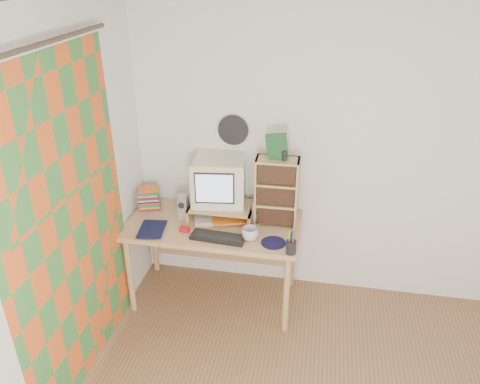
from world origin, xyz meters
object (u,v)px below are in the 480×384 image
at_px(crt_monitor, 219,181).
at_px(keyboard, 218,237).
at_px(dvd_stack, 148,196).
at_px(diary, 140,228).
at_px(desk, 215,233).
at_px(cd_rack, 277,192).
at_px(mug, 250,234).

bearing_deg(crt_monitor, keyboard, -86.62).
distance_m(dvd_stack, diary, 0.37).
bearing_deg(crt_monitor, desk, -110.28).
bearing_deg(cd_rack, desk, -175.45).
distance_m(crt_monitor, cd_rack, 0.48).
xyz_separation_m(crt_monitor, mug, (0.31, -0.33, -0.26)).
height_order(dvd_stack, diary, dvd_stack).
distance_m(dvd_stack, mug, 0.99).
xyz_separation_m(keyboard, dvd_stack, (-0.69, 0.36, 0.11)).
bearing_deg(dvd_stack, keyboard, -46.63).
distance_m(desk, dvd_stack, 0.65).
relative_size(desk, mug, 10.90).
xyz_separation_m(cd_rack, mug, (-0.16, -0.29, -0.23)).
xyz_separation_m(keyboard, mug, (0.24, 0.04, 0.04)).
bearing_deg(keyboard, cd_rack, 43.70).
relative_size(cd_rack, diary, 2.34).
height_order(crt_monitor, cd_rack, cd_rack).
distance_m(desk, mug, 0.45).
bearing_deg(keyboard, mug, 13.15).
bearing_deg(cd_rack, dvd_stack, 177.23).
height_order(desk, mug, mug).
xyz_separation_m(crt_monitor, cd_rack, (0.47, -0.04, -0.03)).
bearing_deg(dvd_stack, crt_monitor, -18.37).
bearing_deg(mug, crt_monitor, 133.53).
distance_m(keyboard, diary, 0.64).
xyz_separation_m(keyboard, diary, (-0.64, 0.01, 0.01)).
distance_m(desk, diary, 0.63).
xyz_separation_m(dvd_stack, diary, (0.05, -0.35, -0.10)).
relative_size(dvd_stack, diary, 1.03).
bearing_deg(desk, mug, -36.13).
relative_size(crt_monitor, mug, 3.12).
bearing_deg(cd_rack, crt_monitor, 174.31).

